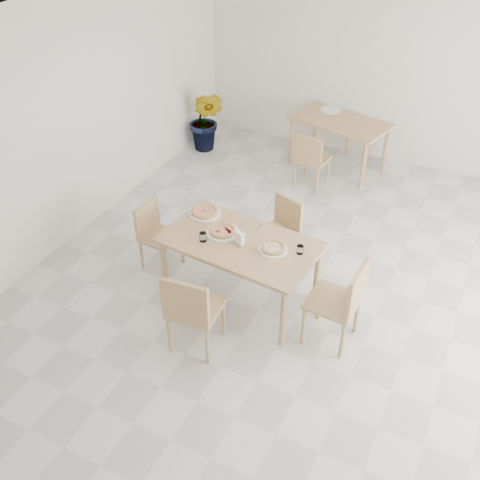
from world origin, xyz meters
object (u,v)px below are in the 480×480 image
at_px(pizza_mushroom, 273,248).
at_px(plate_empty, 331,110).
at_px(chair_west, 155,231).
at_px(pizza_pepperoni, 222,231).
at_px(potted_plant, 206,121).
at_px(chair_north, 282,226).
at_px(plate_mushroom, 273,249).
at_px(plate_margherita, 205,213).
at_px(pizza_margherita, 205,211).
at_px(tumbler_a, 300,250).
at_px(plate_pepperoni, 223,232).
at_px(chair_back_n, 365,123).
at_px(main_table, 240,248).
at_px(second_table, 340,126).
at_px(napkin_holder, 240,238).
at_px(chair_east, 342,299).
at_px(tumbler_b, 203,237).
at_px(chair_back_s, 310,157).
at_px(chair_south, 191,308).

relative_size(pizza_mushroom, plate_empty, 0.96).
relative_size(chair_west, pizza_pepperoni, 2.39).
bearing_deg(pizza_pepperoni, potted_plant, 121.93).
bearing_deg(chair_north, plate_mushroom, -55.15).
distance_m(chair_west, potted_plant, 2.93).
xyz_separation_m(chair_north, plate_margherita, (-0.68, -0.55, 0.31)).
distance_m(plate_mushroom, pizza_mushroom, 0.02).
relative_size(chair_west, plate_empty, 2.62).
distance_m(chair_north, pizza_margherita, 0.93).
bearing_deg(tumbler_a, plate_pepperoni, -177.78).
relative_size(plate_margherita, chair_back_n, 0.42).
xyz_separation_m(pizza_pepperoni, tumbler_a, (0.83, 0.03, 0.01)).
height_order(main_table, pizza_mushroom, pizza_mushroom).
distance_m(plate_mushroom, pizza_pepperoni, 0.58).
relative_size(main_table, pizza_margherita, 4.75).
bearing_deg(second_table, main_table, -76.17).
relative_size(chair_north, napkin_holder, 5.58).
relative_size(chair_east, plate_margherita, 2.69).
xyz_separation_m(tumbler_b, chair_back_s, (0.17, 2.66, -0.32)).
bearing_deg(main_table, plate_pepperoni, 173.44).
bearing_deg(pizza_margherita, napkin_holder, -29.36).
bearing_deg(second_table, plate_pepperoni, -80.12).
height_order(plate_margherita, pizza_margherita, pizza_margherita).
bearing_deg(chair_east, plate_mushroom, -97.67).
bearing_deg(plate_margherita, second_table, 79.51).
relative_size(chair_south, chair_back_n, 1.11).
bearing_deg(plate_empty, potted_plant, -160.98).
height_order(chair_back_n, potted_plant, potted_plant).
bearing_deg(napkin_holder, potted_plant, 153.15).
height_order(tumbler_a, napkin_holder, napkin_holder).
distance_m(napkin_holder, second_table, 3.30).
bearing_deg(pizza_pepperoni, plate_mushroom, -3.77).
distance_m(chair_back_s, chair_back_n, 1.46).
height_order(second_table, chair_back_s, chair_back_s).
distance_m(main_table, potted_plant, 3.54).
bearing_deg(tumbler_a, chair_north, 122.89).
xyz_separation_m(chair_west, chair_back_n, (1.31, 3.80, 0.03)).
relative_size(second_table, chair_back_s, 1.80).
xyz_separation_m(chair_west, potted_plant, (-0.89, 2.79, 0.04)).
bearing_deg(chair_east, pizza_margherita, -100.82).
relative_size(tumbler_a, napkin_holder, 0.63).
height_order(tumbler_b, plate_empty, tumbler_b).
relative_size(chair_north, plate_mushroom, 2.68).
xyz_separation_m(chair_south, chair_west, (-1.05, 0.99, -0.08)).
distance_m(plate_margherita, potted_plant, 3.02).
relative_size(pizza_pepperoni, napkin_holder, 2.34).
relative_size(main_table, plate_empty, 5.46).
bearing_deg(pizza_margherita, potted_plant, 118.84).
distance_m(plate_margherita, tumbler_a, 1.18).
distance_m(chair_north, chair_back_s, 1.70).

